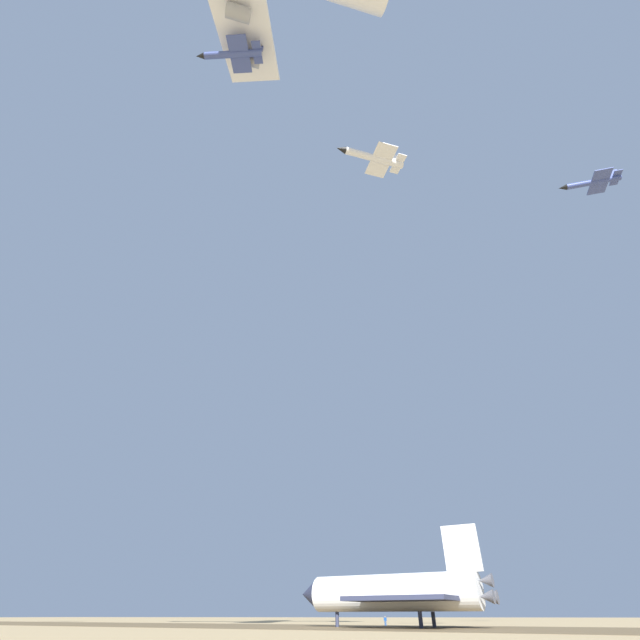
% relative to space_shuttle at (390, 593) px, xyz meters
% --- Properties ---
extents(ground_plane, '(1200.00, 1200.00, 0.00)m').
position_rel_space_shuttle_xyz_m(ground_plane, '(0.12, -2.29, -5.35)').
color(ground_plane, tan).
extents(runway_strip, '(436.56, 155.44, 0.02)m').
position_rel_space_shuttle_xyz_m(runway_strip, '(-0.52, 0.14, -5.34)').
color(runway_strip, brown).
rests_on(runway_strip, ground).
extents(space_shuttle, '(38.54, 27.82, 15.80)m').
position_rel_space_shuttle_xyz_m(space_shuttle, '(0.00, 0.00, 0.00)').
color(space_shuttle, white).
rests_on(space_shuttle, ground).
extents(chase_jet_left_wing, '(14.44, 10.51, 4.00)m').
position_rel_space_shuttle_xyz_m(chase_jet_left_wing, '(-8.71, 39.14, 76.69)').
color(chase_jet_left_wing, silver).
extents(chase_jet_right_wing, '(15.33, 8.74, 4.00)m').
position_rel_space_shuttle_xyz_m(chase_jet_right_wing, '(18.97, 56.84, 101.01)').
color(chase_jet_right_wing, '#38478C').
extents(chase_jet_high_escort, '(15.22, 8.10, 4.00)m').
position_rel_space_shuttle_xyz_m(chase_jet_high_escort, '(-62.87, 7.07, 90.67)').
color(chase_jet_high_escort, '#38478C').
extents(ground_crew_near_nose, '(0.65, 0.28, 1.73)m').
position_rel_space_shuttle_xyz_m(ground_crew_near_nose, '(4.04, -19.42, -4.41)').
color(ground_crew_near_nose, '#194799').
rests_on(ground_crew_near_nose, ground).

